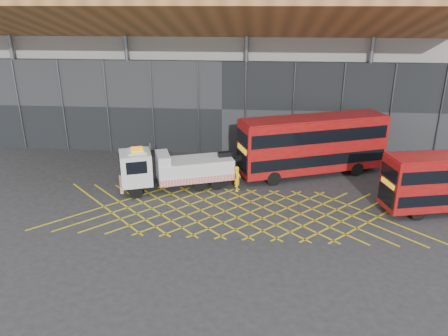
{
  "coord_description": "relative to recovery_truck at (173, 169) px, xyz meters",
  "views": [
    {
      "loc": [
        5.22,
        -25.12,
        12.62
      ],
      "look_at": [
        3.0,
        1.5,
        2.4
      ],
      "focal_mm": 35.0,
      "sensor_mm": 36.0,
      "label": 1
    }
  ],
  "objects": [
    {
      "name": "construction_building",
      "position": [
        2.7,
        15.09,
        7.46
      ],
      "size": [
        55.0,
        23.97,
        18.0
      ],
      "color": "gray",
      "rests_on": "ground_plane"
    },
    {
      "name": "worker",
      "position": [
        4.58,
        0.09,
        -0.61
      ],
      "size": [
        0.52,
        0.71,
        1.82
      ],
      "primitive_type": "imported",
      "rotation": [
        0.0,
        0.0,
        1.44
      ],
      "color": "yellow",
      "rests_on": "ground_plane"
    },
    {
      "name": "road_markings",
      "position": [
        4.78,
        -3.3,
        -1.51
      ],
      "size": [
        24.76,
        7.16,
        0.01
      ],
      "color": "gold",
      "rests_on": "ground_plane"
    },
    {
      "name": "bus_towed",
      "position": [
        10.09,
        3.6,
        1.03
      ],
      "size": [
        11.46,
        6.43,
        4.6
      ],
      "rotation": [
        0.0,
        0.0,
        0.36
      ],
      "color": "maroon",
      "rests_on": "ground_plane"
    },
    {
      "name": "recovery_truck",
      "position": [
        0.0,
        0.0,
        0.0
      ],
      "size": [
        9.28,
        4.77,
        3.29
      ],
      "rotation": [
        0.0,
        0.0,
        0.34
      ],
      "color": "black",
      "rests_on": "ground_plane"
    },
    {
      "name": "ground_plane",
      "position": [
        0.78,
        -3.3,
        -1.52
      ],
      "size": [
        120.0,
        120.0,
        0.0
      ],
      "primitive_type": "plane",
      "color": "#262628"
    }
  ]
}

